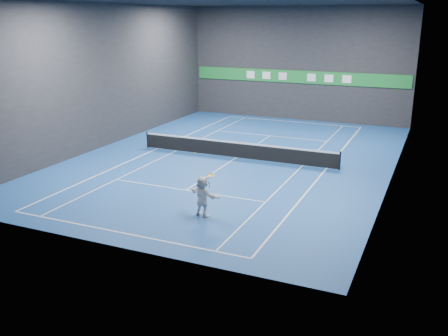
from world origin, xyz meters
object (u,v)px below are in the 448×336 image
at_px(tennis_ball, 194,153).
at_px(player, 202,196).
at_px(tennis_net, 236,149).
at_px(tennis_racket, 210,177).

bearing_deg(tennis_ball, player, -18.08).
relative_size(player, tennis_ball, 24.50).
relative_size(tennis_net, tennis_racket, 18.40).
bearing_deg(player, tennis_racket, -152.65).
bearing_deg(tennis_racket, player, -171.43).
bearing_deg(tennis_net, player, -76.35).
xyz_separation_m(tennis_ball, tennis_net, (-1.77, 8.88, -2.14)).
distance_m(player, tennis_net, 9.28).
distance_m(tennis_ball, tennis_racket, 1.19).
xyz_separation_m(player, tennis_ball, (-0.42, 0.14, 1.80)).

